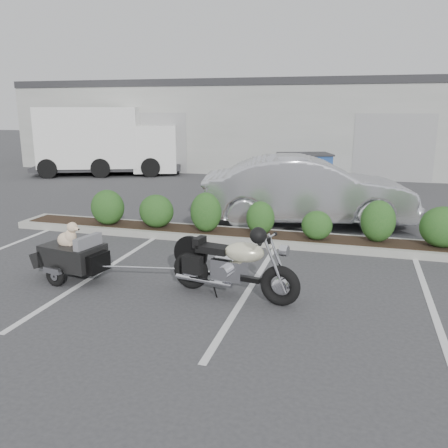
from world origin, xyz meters
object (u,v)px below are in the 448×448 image
(sedan, at_px, (307,191))
(motorcycle, at_px, (233,266))
(pet_trailer, at_px, (72,255))
(delivery_truck, at_px, (107,143))
(dumpster, at_px, (304,170))

(sedan, bearing_deg, motorcycle, 161.28)
(pet_trailer, xyz_separation_m, sedan, (3.34, 4.95, 0.41))
(motorcycle, height_order, delivery_truck, delivery_truck)
(motorcycle, relative_size, pet_trailer, 1.23)
(pet_trailer, height_order, delivery_truck, delivery_truck)
(dumpster, bearing_deg, motorcycle, -109.11)
(motorcycle, relative_size, dumpster, 0.97)
(motorcycle, height_order, sedan, sedan)
(motorcycle, xyz_separation_m, pet_trailer, (-2.78, 0.02, -0.06))
(dumpster, bearing_deg, pet_trailer, -123.73)
(sedan, height_order, dumpster, sedan)
(motorcycle, distance_m, dumpster, 10.71)
(pet_trailer, distance_m, delivery_truck, 13.13)
(sedan, distance_m, delivery_truck, 11.45)
(delivery_truck, bearing_deg, dumpster, -27.70)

